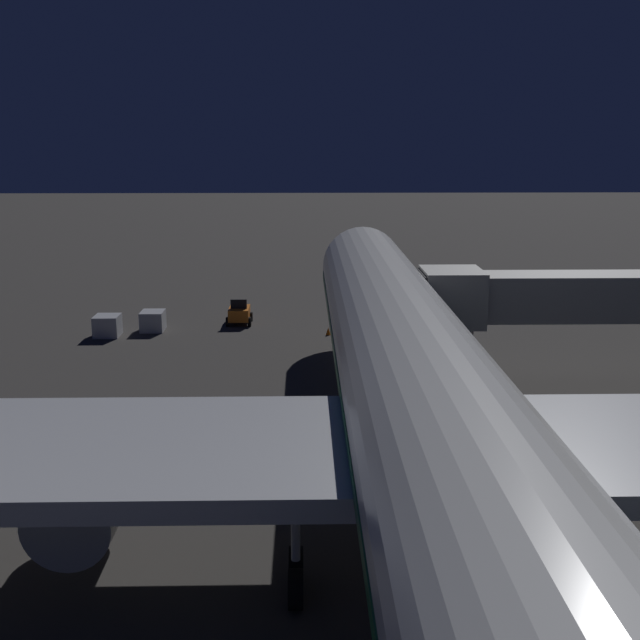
{
  "coord_description": "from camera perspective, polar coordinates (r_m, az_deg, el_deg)",
  "views": [
    {
      "loc": [
        3.91,
        31.68,
        13.8
      ],
      "look_at": [
        3.0,
        -11.08,
        3.5
      ],
      "focal_mm": 43.09,
      "sensor_mm": 36.0,
      "label": 1
    }
  ],
  "objects": [
    {
      "name": "baggage_container_mid_row",
      "position": [
        56.93,
        -12.31,
        -0.06
      ],
      "size": [
        1.64,
        1.86,
        1.43
      ],
      "primitive_type": "cube",
      "color": "#B7BABF",
      "rests_on": "ground_plane"
    },
    {
      "name": "traffic_cone_nose_starboard",
      "position": [
        54.49,
        0.62,
        -0.83
      ],
      "size": [
        0.36,
        0.36,
        0.55
      ],
      "primitive_type": "cone",
      "color": "orange",
      "rests_on": "ground_plane"
    },
    {
      "name": "ground_plane",
      "position": [
        34.78,
        5.42,
        -9.9
      ],
      "size": [
        320.0,
        320.0,
        0.0
      ],
      "primitive_type": "plane",
      "color": "#383533"
    },
    {
      "name": "jet_bridge",
      "position": [
        43.86,
        18.0,
        1.63
      ],
      "size": [
        19.2,
        3.4,
        6.78
      ],
      "color": "#9E9E99",
      "rests_on": "ground_plane"
    },
    {
      "name": "pushback_tug",
      "position": [
        57.93,
        -6.01,
        0.48
      ],
      "size": [
        1.86,
        2.37,
        1.95
      ],
      "color": "orange",
      "rests_on": "ground_plane"
    },
    {
      "name": "airliner_at_gate",
      "position": [
        22.35,
        9.07,
        -9.48
      ],
      "size": [
        57.86,
        67.5,
        17.35
      ],
      "color": "silver",
      "rests_on": "ground_plane"
    },
    {
      "name": "traffic_cone_nose_port",
      "position": [
        54.81,
        5.22,
        -0.8
      ],
      "size": [
        0.36,
        0.36,
        0.55
      ],
      "primitive_type": "cone",
      "color": "orange",
      "rests_on": "ground_plane"
    },
    {
      "name": "baggage_container_near_belt",
      "position": [
        56.14,
        -15.51,
        -0.41
      ],
      "size": [
        1.73,
        1.81,
        1.48
      ],
      "primitive_type": "cube",
      "color": "#B7BABF",
      "rests_on": "ground_plane"
    }
  ]
}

